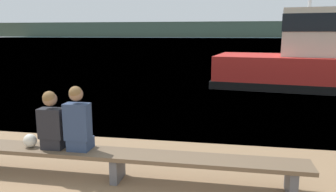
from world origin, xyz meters
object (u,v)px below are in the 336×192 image
object	(u,v)px
person_left	(52,122)
person_right	(78,121)
bench_main	(117,158)
tugboat_red	(304,63)
shopping_bag	(30,141)

from	to	relation	value
person_left	person_right	bearing A→B (deg)	-0.13
bench_main	person_left	size ratio (longest dim) A/B	6.14
person_left	tugboat_red	distance (m)	11.77
person_right	bench_main	bearing A→B (deg)	0.44
person_right	person_left	bearing A→B (deg)	179.87
person_right	shopping_bag	size ratio (longest dim) A/B	4.65
bench_main	person_right	size ratio (longest dim) A/B	5.60
person_right	shopping_bag	xyz separation A→B (m)	(-0.86, -0.02, -0.37)
bench_main	person_left	world-z (taller)	person_left
bench_main	person_right	bearing A→B (deg)	-179.56
person_right	shopping_bag	world-z (taller)	person_right
person_left	tugboat_red	xyz separation A→B (m)	(6.00, 10.13, 0.14)
person_left	person_right	size ratio (longest dim) A/B	0.91
person_left	tugboat_red	size ratio (longest dim) A/B	0.12
bench_main	person_right	world-z (taller)	person_right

